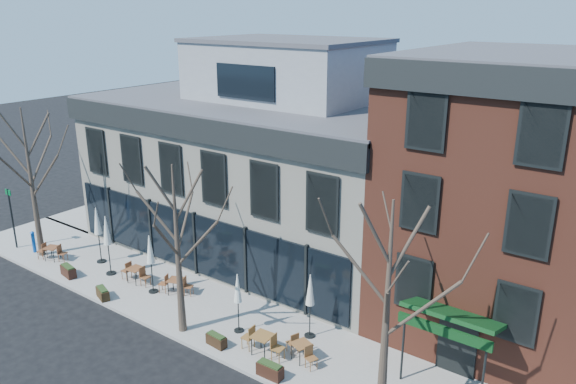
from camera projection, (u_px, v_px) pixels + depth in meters
The scene contains 24 objects.
ground at pixel (199, 278), 27.71m from camera, with size 120.00×120.00×0.00m, color black.
sidewalk_front at pixel (217, 315), 24.22m from camera, with size 33.50×4.70×0.15m, color gray.
sidewalk_side at pixel (144, 201), 38.61m from camera, with size 4.50×12.00×0.15m, color gray.
corner_building at pixel (263, 164), 30.07m from camera, with size 18.39×10.39×11.10m.
red_brick_building at pixel (513, 193), 22.45m from camera, with size 8.20×11.78×11.18m.
tree_corner at pixel (31, 181), 28.71m from camera, with size 3.93×3.98×7.92m.
tree_mid at pixel (178, 248), 21.85m from camera, with size 3.50×3.55×7.04m.
tree_right at pixel (387, 314), 16.71m from camera, with size 3.72×3.77×7.48m.
sign_pole at pixel (12, 215), 30.30m from camera, with size 0.50×0.10×3.40m.
call_box at pixel (33, 241), 30.11m from camera, with size 0.26×0.24×1.23m.
cafe_set_0 at pixel (52, 252), 29.24m from camera, with size 1.70×1.01×0.88m.
cafe_set_2 at pixel (136, 273), 26.84m from camera, with size 1.75×0.74×0.91m.
cafe_set_3 at pixel (176, 285), 25.78m from camera, with size 1.69×1.03×0.88m.
cafe_set_4 at pixel (263, 342), 21.24m from camera, with size 1.89×0.79×0.99m.
cafe_set_5 at pixel (302, 350), 20.88m from camera, with size 1.69×0.95×0.87m.
umbrella_0 at pixel (97, 224), 28.49m from camera, with size 0.48×0.48×2.99m.
umbrella_1 at pixel (107, 234), 27.16m from camera, with size 0.49×0.49×3.05m.
umbrella_2 at pixel (150, 252), 25.44m from camera, with size 0.45×0.45×2.83m.
umbrella_3 at pixel (238, 291), 22.34m from camera, with size 0.41×0.41×2.56m.
umbrella_4 at pixel (310, 293), 21.94m from camera, with size 0.44×0.44×2.74m.
planter_0 at pixel (68, 271), 27.51m from camera, with size 1.06×0.57×0.56m.
planter_1 at pixel (103, 293), 25.43m from camera, with size 0.97×0.64×0.51m.
planter_2 at pixel (216, 340), 21.85m from camera, with size 0.90×0.42×0.49m.
planter_3 at pixel (270, 370), 19.99m from camera, with size 1.00×0.42×0.55m.
Camera 1 is at (18.37, -17.52, 12.70)m, focal length 35.00 mm.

